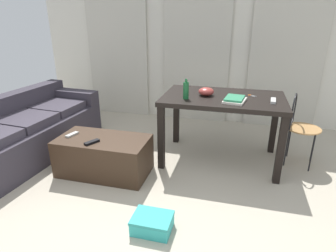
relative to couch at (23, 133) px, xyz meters
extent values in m
plane|color=#B2A893|center=(1.78, -0.03, -0.30)|extent=(7.63, 7.63, 0.00)
cube|color=silver|center=(1.78, 1.96, 0.93)|extent=(5.18, 0.10, 2.46)
cube|color=beige|center=(0.45, 1.88, 0.71)|extent=(1.04, 0.03, 2.02)
cube|color=beige|center=(1.78, 1.88, 0.71)|extent=(1.04, 0.03, 2.02)
cube|color=beige|center=(3.10, 1.88, 0.71)|extent=(1.04, 0.03, 2.02)
cube|color=#38333D|center=(0.03, 0.00, -0.09)|extent=(0.96, 2.11, 0.43)
cube|color=#38333D|center=(-0.27, 0.02, 0.28)|extent=(0.36, 2.07, 0.31)
cube|color=#38333D|center=(0.11, 0.92, 0.22)|extent=(0.82, 0.26, 0.19)
cube|color=#3E3944|center=(0.13, 0.54, 0.17)|extent=(0.60, 0.57, 0.10)
cube|color=#3E3944|center=(0.08, -0.01, 0.17)|extent=(0.60, 0.57, 0.10)
cube|color=#382619|center=(1.12, -0.11, -0.10)|extent=(0.97, 0.52, 0.41)
cube|color=black|center=(2.32, 0.52, 0.46)|extent=(1.34, 0.84, 0.05)
cube|color=black|center=(1.70, 0.15, 0.06)|extent=(0.07, 0.07, 0.74)
cube|color=black|center=(2.94, 0.15, 0.06)|extent=(0.07, 0.07, 0.74)
cube|color=black|center=(1.70, 0.89, 0.06)|extent=(0.07, 0.07, 0.74)
cube|color=black|center=(2.94, 0.89, 0.06)|extent=(0.07, 0.07, 0.74)
cylinder|color=#B7844C|center=(3.22, 0.65, 0.14)|extent=(0.38, 0.38, 0.02)
cylinder|color=black|center=(3.32, 0.49, -0.09)|extent=(0.02, 0.02, 0.44)
cylinder|color=black|center=(3.38, 0.74, -0.09)|extent=(0.02, 0.02, 0.44)
cylinder|color=black|center=(3.06, 0.55, -0.09)|extent=(0.02, 0.02, 0.44)
cylinder|color=black|center=(3.13, 0.81, -0.09)|extent=(0.02, 0.02, 0.44)
torus|color=black|center=(3.10, 0.68, 0.34)|extent=(0.11, 0.37, 0.37)
cylinder|color=black|center=(3.06, 0.52, 0.25)|extent=(0.02, 0.02, 0.19)
cylinder|color=black|center=(3.14, 0.83, 0.25)|extent=(0.02, 0.02, 0.19)
cylinder|color=#195B2D|center=(1.93, 0.32, 0.57)|extent=(0.06, 0.06, 0.18)
cylinder|color=#195B2D|center=(1.93, 0.32, 0.68)|extent=(0.03, 0.03, 0.03)
ellipsoid|color=#9E3833|center=(2.13, 0.51, 0.53)|extent=(0.17, 0.17, 0.09)
cube|color=silver|center=(2.45, 0.34, 0.50)|extent=(0.25, 0.31, 0.02)
cube|color=#2D7F56|center=(2.44, 0.36, 0.52)|extent=(0.22, 0.29, 0.02)
cube|color=#B7B7B2|center=(2.84, 0.43, 0.50)|extent=(0.06, 0.18, 0.03)
cube|color=#9EA0A5|center=(2.65, 0.62, 0.49)|extent=(0.06, 0.04, 0.00)
torus|color=orange|center=(2.60, 0.64, 0.49)|extent=(0.03, 0.03, 0.00)
cube|color=#9EA0A5|center=(2.64, 0.61, 0.49)|extent=(0.05, 0.06, 0.00)
torus|color=orange|center=(2.61, 0.65, 0.49)|extent=(0.03, 0.03, 0.00)
cube|color=#B7B7B2|center=(0.76, -0.12, 0.12)|extent=(0.09, 0.16, 0.02)
cube|color=black|center=(1.07, -0.25, 0.12)|extent=(0.12, 0.16, 0.02)
cube|color=#33B2AD|center=(1.91, -0.85, -0.25)|extent=(0.31, 0.24, 0.11)
cube|color=teal|center=(1.91, -0.85, -0.18)|extent=(0.32, 0.25, 0.02)
camera|label=1|loc=(2.49, -2.60, 1.33)|focal=30.27mm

